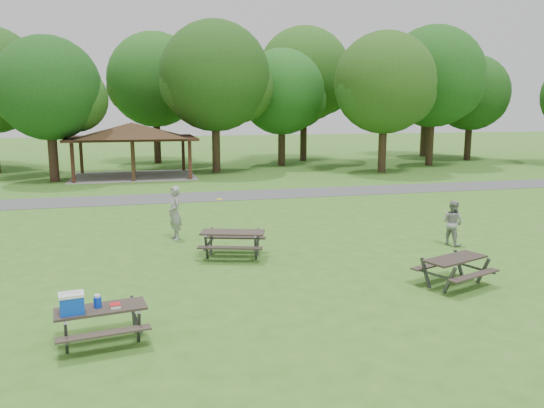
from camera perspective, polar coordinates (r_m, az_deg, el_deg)
The scene contains 18 objects.
ground at distance 15.48m, azimuth 0.03°, elevation -7.47°, with size 160.00×160.00×0.00m, color #376D1F.
asphalt_path at distance 28.91m, azimuth -6.78°, elevation 0.81°, with size 120.00×3.20×0.02m, color #49494C.
pavilion at distance 38.34m, azimuth -14.83°, elevation 7.44°, with size 8.60×7.01×3.76m.
tree_row_d at distance 37.22m, azimuth -22.77°, elevation 11.09°, with size 6.93×6.60×9.27m.
tree_row_e at distance 39.79m, azimuth -6.02°, elevation 13.17°, with size 8.40×8.00×11.02m.
tree_row_f at distance 44.41m, azimuth 1.17°, elevation 11.69°, with size 7.35×7.00×9.55m.
tree_row_g at distance 40.44m, azimuth 12.12°, elevation 12.31°, with size 7.77×7.40×10.25m.
tree_row_h at distance 46.41m, azimuth 17.04°, elevation 12.66°, with size 8.61×8.20×11.37m.
tree_row_i at distance 52.54m, azimuth 20.68°, elevation 10.90°, with size 7.14×6.80×9.52m.
tree_deep_b at distance 47.41m, azimuth -12.36°, elevation 12.64°, with size 8.40×8.00×11.13m.
tree_deep_c at distance 48.68m, azimuth 3.58°, elevation 13.44°, with size 8.82×8.40×11.90m.
tree_deep_d at distance 55.32m, azimuth 16.32°, elevation 12.23°, with size 8.40×8.00×11.27m.
picnic_table_near at distance 11.40m, azimuth -18.80°, elevation -10.87°, with size 1.97×1.67×1.24m.
picnic_table_middle at distance 17.00m, azimuth -4.25°, elevation -3.63°, with size 2.40×2.14×0.87m.
picnic_table_far at distance 15.11m, azimuth 19.08°, elevation -6.16°, with size 2.23×2.02×0.80m.
frisbee_in_flight at distance 19.02m, azimuth -5.66°, elevation 0.52°, with size 0.29×0.29×0.02m.
frisbee_thrower at distance 19.48m, azimuth -10.42°, elevation -0.97°, with size 0.71×0.47×1.96m, color gray.
frisbee_catcher at distance 19.47m, azimuth 18.85°, elevation -1.92°, with size 0.77×0.60×1.59m, color #939396.
Camera 1 is at (-3.61, -14.30, 4.71)m, focal length 35.00 mm.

